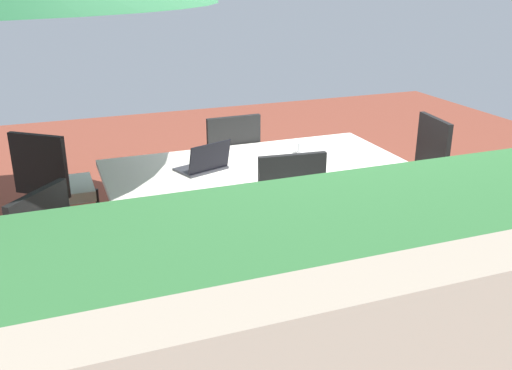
% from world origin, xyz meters
% --- Properties ---
extents(ground_plane, '(10.00, 10.00, 0.02)m').
position_xyz_m(ground_plane, '(0.00, 0.00, -0.01)').
color(ground_plane, brown).
extents(dining_table, '(2.09, 1.03, 0.76)m').
position_xyz_m(dining_table, '(0.00, 0.00, 0.71)').
color(dining_table, silver).
rests_on(dining_table, ground_plane).
extents(chair_south, '(0.46, 0.47, 0.98)m').
position_xyz_m(chair_south, '(-0.02, -0.70, 0.55)').
color(chair_south, silver).
rests_on(chair_south, ground_plane).
extents(chair_west, '(0.49, 0.48, 0.98)m').
position_xyz_m(chair_west, '(-1.32, 0.02, 0.55)').
color(chair_west, silver).
rests_on(chair_west, ground_plane).
extents(chair_northeast, '(0.59, 0.58, 0.98)m').
position_xyz_m(chair_northeast, '(1.33, 0.71, 0.55)').
color(chair_northeast, silver).
rests_on(chair_northeast, ground_plane).
extents(chair_north, '(0.47, 0.48, 0.98)m').
position_xyz_m(chair_north, '(-0.04, 0.65, 0.55)').
color(chair_north, silver).
rests_on(chair_north, ground_plane).
extents(chair_southeast, '(0.58, 0.58, 0.98)m').
position_xyz_m(chair_southeast, '(1.34, -0.67, 0.55)').
color(chair_southeast, silver).
rests_on(chair_southeast, ground_plane).
extents(laptop, '(0.38, 0.34, 0.21)m').
position_xyz_m(laptop, '(0.38, -0.00, 0.81)').
color(laptop, '#2D2D33').
rests_on(laptop, dining_table).
extents(cup, '(0.07, 0.07, 0.09)m').
position_xyz_m(cup, '(-0.40, -0.10, 0.81)').
color(cup, white).
rests_on(cup, dining_table).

